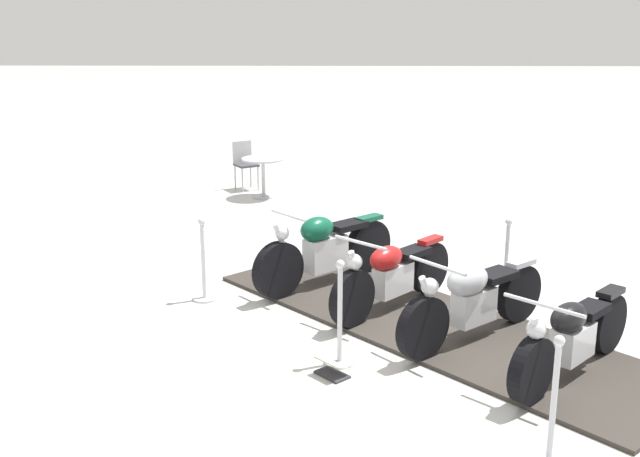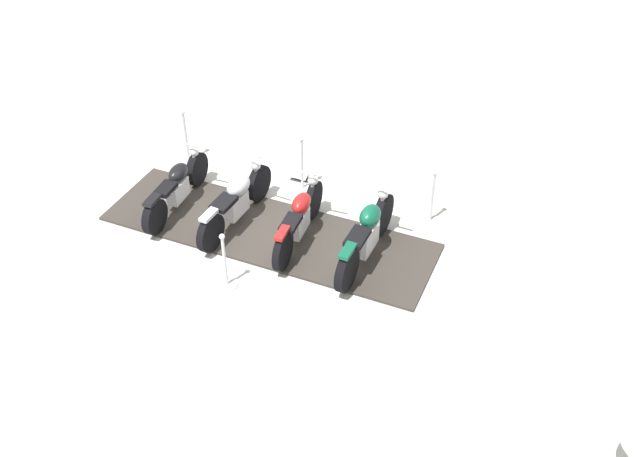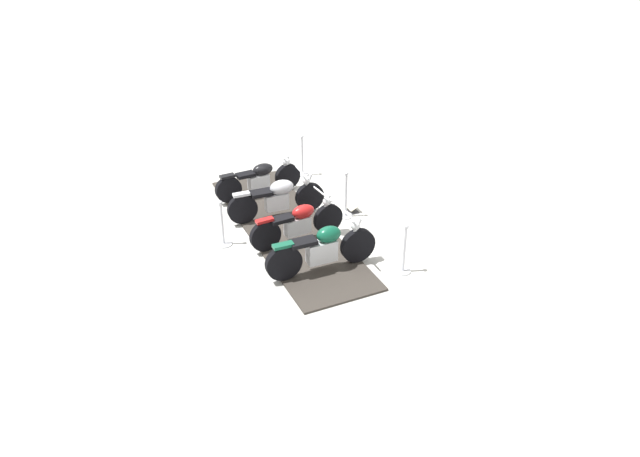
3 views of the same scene
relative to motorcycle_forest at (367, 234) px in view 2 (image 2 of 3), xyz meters
name	(u,v)px [view 2 (image 2 of 3)]	position (x,y,z in m)	size (l,w,h in m)	color
ground_plane	(268,233)	(-1.22, 1.28, -0.52)	(80.00, 80.00, 0.00)	silver
display_platform	(268,232)	(-1.22, 1.28, -0.50)	(5.73, 1.70, 0.05)	#38332D
motorcycle_forest	(367,234)	(0.00, 0.00, 0.00)	(1.77, 1.61, 1.03)	black
motorcycle_maroon	(299,218)	(-0.80, 0.87, -0.04)	(1.52, 1.63, 0.97)	black
motorcycle_chrome	(236,199)	(-1.60, 1.73, -0.01)	(1.79, 1.53, 0.97)	black
motorcycle_black	(177,186)	(-2.40, 2.59, -0.06)	(1.58, 1.65, 0.92)	black
stanchion_left_mid	(226,270)	(-2.26, 0.31, -0.22)	(0.35, 0.35, 1.02)	silver
stanchion_right_rear	(187,143)	(-1.84, 4.03, -0.15)	(0.31, 0.31, 1.09)	silver
stanchion_right_front	(432,204)	(1.48, 0.46, -0.16)	(0.31, 0.31, 1.05)	silver
stanchion_right_mid	(302,172)	(-0.18, 2.25, -0.16)	(0.32, 0.32, 1.11)	silver
info_placard	(300,177)	(-0.10, 2.54, -0.46)	(0.37, 0.38, 0.19)	#333338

